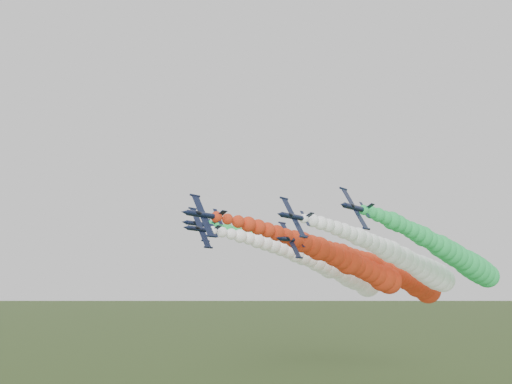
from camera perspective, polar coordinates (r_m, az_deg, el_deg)
jet_lead at (r=134.05m, az=10.79°, el=-8.03°), size 11.52×80.24×19.81m
jet_inner_left at (r=152.34m, az=8.96°, el=-8.75°), size 12.02×80.73×20.30m
jet_inner_right at (r=144.42m, az=17.50°, el=-7.86°), size 11.40×80.11×19.68m
jet_outer_left at (r=158.87m, az=7.97°, el=-8.07°), size 11.60×80.32×19.89m
jet_outer_right at (r=143.22m, az=22.12°, el=-7.00°), size 11.22×79.93×19.51m
jet_trail at (r=158.72m, az=16.16°, el=-9.32°), size 12.00×80.72×20.29m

